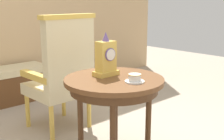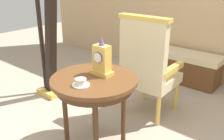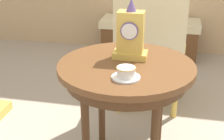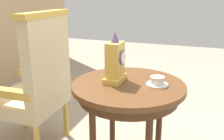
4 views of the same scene
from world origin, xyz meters
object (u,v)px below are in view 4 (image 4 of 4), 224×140
(side_table, at_px, (129,94))
(mantel_clock, at_px, (115,62))
(armchair, at_px, (37,81))
(teacup_left, at_px, (157,81))

(side_table, height_order, mantel_clock, mantel_clock)
(mantel_clock, distance_m, armchair, 0.72)
(side_table, distance_m, armchair, 0.78)
(side_table, relative_size, armchair, 0.66)
(side_table, height_order, armchair, armchair)
(mantel_clock, relative_size, armchair, 0.29)
(teacup_left, distance_m, armchair, 0.97)
(side_table, xyz_separation_m, mantel_clock, (0.01, 0.10, 0.21))
(teacup_left, bearing_deg, mantel_clock, 94.73)
(teacup_left, xyz_separation_m, armchair, (0.03, 0.96, -0.13))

